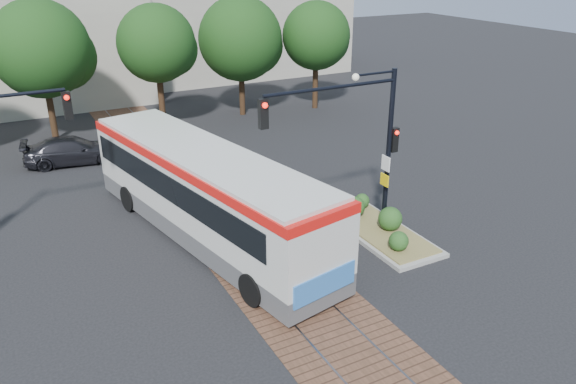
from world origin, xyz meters
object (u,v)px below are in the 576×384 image
at_px(city_bus, 205,190).
at_px(parked_car, 72,150).
at_px(traffic_island, 379,225).
at_px(signal_pole_main, 362,131).

distance_m(city_bus, parked_car, 11.14).
relative_size(city_bus, traffic_island, 2.52).
xyz_separation_m(city_bus, parked_car, (-3.16, 10.61, -1.24)).
bearing_deg(city_bus, signal_pole_main, -39.96).
bearing_deg(signal_pole_main, traffic_island, -5.36).
xyz_separation_m(city_bus, signal_pole_main, (4.89, -2.69, 2.24)).
xyz_separation_m(traffic_island, signal_pole_main, (-0.96, 0.09, 3.83)).
height_order(city_bus, parked_car, city_bus).
xyz_separation_m(traffic_island, parked_car, (-9.01, 13.39, 0.34)).
bearing_deg(city_bus, parked_car, 95.47).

